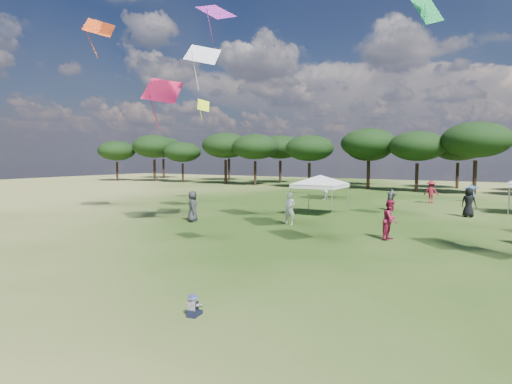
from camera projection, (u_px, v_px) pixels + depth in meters
ground at (133, 354)px, 8.48m from camera, size 140.00×140.00×0.00m
tree_line at (469, 143)px, 47.50m from camera, size 108.78×17.63×7.77m
tent_left at (320, 177)px, 28.74m from camera, size 6.25×6.25×3.00m
toddler at (193, 307)px, 10.46m from camera, size 0.39×0.42×0.55m
festival_crowd at (431, 202)px, 28.74m from camera, size 24.45×23.20×1.93m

